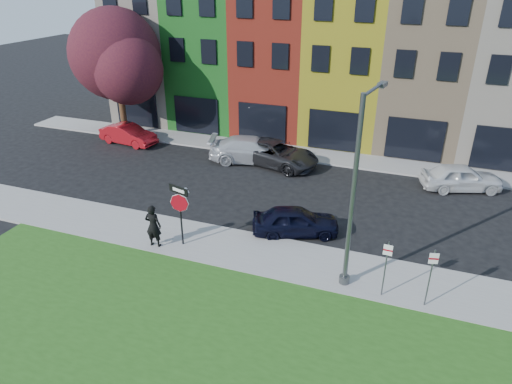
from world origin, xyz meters
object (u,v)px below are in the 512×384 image
at_px(sedan_near, 296,221).
at_px(man, 153,226).
at_px(street_lamp, 355,194).
at_px(stop_sign, 180,204).

bearing_deg(sedan_near, man, 100.02).
height_order(sedan_near, street_lamp, street_lamp).
xyz_separation_m(man, street_lamp, (8.26, 0.42, 2.73)).
bearing_deg(stop_sign, man, -138.50).
relative_size(sedan_near, street_lamp, 0.57).
distance_m(sedan_near, street_lamp, 5.10).
xyz_separation_m(stop_sign, man, (-1.08, -0.50, -1.03)).
bearing_deg(street_lamp, man, -167.08).
relative_size(stop_sign, man, 1.43).
bearing_deg(stop_sign, sedan_near, 48.86).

